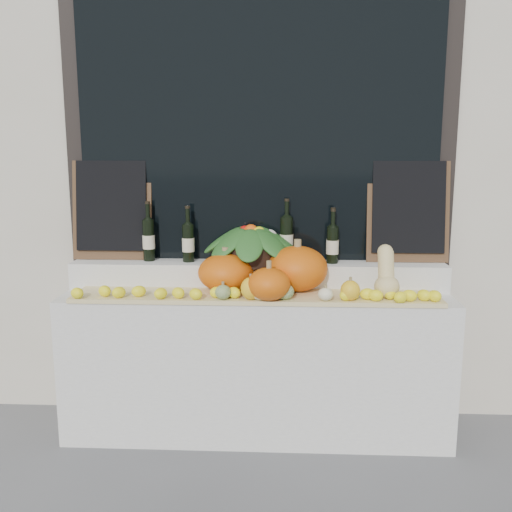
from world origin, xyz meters
TOP-DOWN VIEW (x-y plane):
  - storefront_facade at (0.00, 2.25)m, footprint 7.00×0.94m
  - display_sill at (0.00, 1.52)m, footprint 2.30×0.55m
  - rear_tier at (0.00, 1.68)m, footprint 2.30×0.25m
  - straw_bedding at (0.00, 1.40)m, footprint 2.10×0.32m
  - pumpkin_left at (-0.18, 1.47)m, footprint 0.43×0.43m
  - pumpkin_right at (0.24, 1.50)m, footprint 0.43×0.43m
  - pumpkin_center at (0.08, 1.28)m, footprint 0.25×0.25m
  - butternut_squash at (0.74, 1.39)m, footprint 0.14×0.21m
  - decorative_gourds at (0.16, 1.29)m, footprint 0.80×0.12m
  - lemon_heap at (0.00, 1.29)m, footprint 2.20×0.16m
  - produce_bowl at (-0.04, 1.66)m, footprint 0.63×0.63m
  - wine_bottle_far_left at (-0.68, 1.69)m, footprint 0.08×0.08m
  - wine_bottle_near_left at (-0.43, 1.67)m, footprint 0.08×0.08m
  - wine_bottle_tall at (0.18, 1.71)m, footprint 0.08×0.08m
  - wine_bottle_near_right at (0.46, 1.66)m, footprint 0.08×0.08m
  - wine_bottle_far_right at (0.46, 1.68)m, footprint 0.08×0.08m
  - chalkboard_left at (-0.92, 1.74)m, footprint 0.50×0.11m
  - chalkboard_right at (0.92, 1.74)m, footprint 0.50×0.11m

SIDE VIEW (x-z plane):
  - display_sill at x=0.00m, z-range 0.00..0.88m
  - straw_bedding at x=0.00m, z-range 0.88..0.90m
  - lemon_heap at x=0.00m, z-range 0.91..0.97m
  - decorative_gourds at x=0.16m, z-range 0.88..1.03m
  - rear_tier at x=0.00m, z-range 0.88..1.04m
  - pumpkin_center at x=0.08m, z-range 0.91..1.09m
  - pumpkin_left at x=-0.18m, z-range 0.91..1.13m
  - butternut_squash at x=0.74m, z-range 0.88..1.17m
  - pumpkin_right at x=0.24m, z-range 0.91..1.17m
  - wine_bottle_near_right at x=0.46m, z-range 0.99..1.32m
  - wine_bottle_far_right at x=0.46m, z-range 0.99..1.33m
  - produce_bowl at x=-0.04m, z-range 1.04..1.28m
  - wine_bottle_near_left at x=-0.43m, z-range 0.99..1.33m
  - wine_bottle_far_left at x=-0.68m, z-range 0.99..1.36m
  - wine_bottle_tall at x=0.18m, z-range 0.99..1.38m
  - chalkboard_left at x=-0.92m, z-range 1.05..1.67m
  - chalkboard_right at x=0.92m, z-range 1.05..1.67m
  - storefront_facade at x=0.00m, z-range 0.00..4.50m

